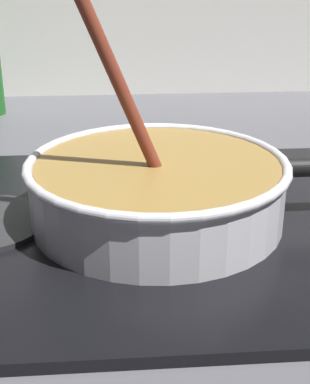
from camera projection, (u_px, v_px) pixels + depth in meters
name	position (u px, v px, depth m)	size (l,w,h in m)	color
ground	(165.00, 289.00, 0.57)	(2.40, 1.60, 0.04)	#4C4C51
hob_plate	(155.00, 224.00, 0.65)	(0.56, 0.48, 0.01)	black
burner_ring	(155.00, 216.00, 0.65)	(0.18, 0.18, 0.01)	#592D0C
cooking_pan	(156.00, 188.00, 0.63)	(0.43, 0.30, 0.29)	silver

